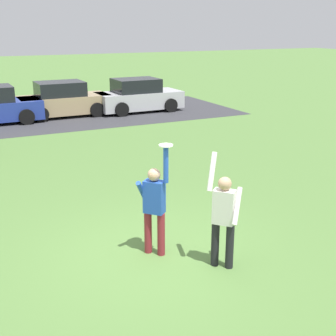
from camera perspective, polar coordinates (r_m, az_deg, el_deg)
name	(u,v)px	position (r m, az deg, el deg)	size (l,w,h in m)	color
ground_plane	(153,254)	(8.57, -1.84, -10.72)	(120.00, 120.00, 0.00)	#567F3D
person_catcher	(154,204)	(8.18, -1.73, -4.54)	(0.55, 0.57, 2.08)	maroon
person_defender	(224,214)	(7.80, 6.98, -5.81)	(0.64, 0.66, 2.05)	black
frisbee_disc	(166,145)	(7.74, -0.27, 2.87)	(0.24, 0.24, 0.02)	white
parked_car_tan	(63,100)	(21.75, -13.00, 8.26)	(4.13, 2.09, 1.59)	tan
parked_car_silver	(138,96)	(22.48, -3.74, 8.95)	(4.13, 2.09, 1.59)	#BCBCC1
parking_strip	(27,120)	(21.33, -17.28, 5.76)	(19.75, 6.40, 0.01)	#38383D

